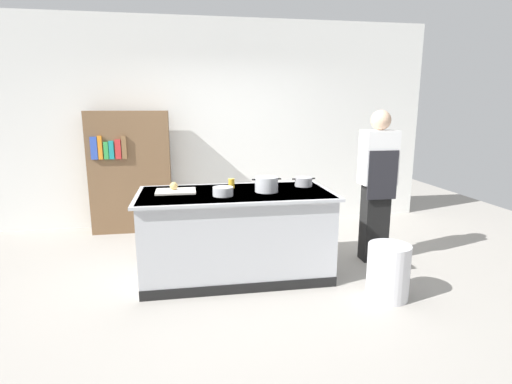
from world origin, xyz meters
The scene contains 12 objects.
ground_plane centered at (0.00, 0.00, 0.00)m, with size 10.00×10.00×0.00m, color #9E9991.
back_wall centered at (0.00, 2.10, 1.50)m, with size 6.40×0.12×3.00m, color white.
counter_island centered at (0.00, 0.00, 0.47)m, with size 1.98×0.98×0.90m.
cutting_board centered at (-0.60, 0.10, 0.91)m, with size 0.40×0.28×0.02m, color silver.
onion centered at (-0.62, 0.13, 0.96)m, with size 0.08×0.08×0.08m, color tan.
stock_pot centered at (0.32, -0.03, 0.98)m, with size 0.30×0.24×0.15m.
sauce_pan centered at (0.78, 0.19, 0.95)m, with size 0.26×0.19×0.10m.
mixing_bowl centered at (-0.14, -0.15, 0.94)m, with size 0.20×0.20×0.09m, color #B7BABF.
juice_cup centered at (-0.01, 0.22, 0.95)m, with size 0.07×0.07×0.10m, color yellow.
trash_bin centered at (1.33, -0.76, 0.26)m, with size 0.39×0.39×0.52m, color silver.
person_chef centered at (1.63, 0.16, 0.91)m, with size 0.38×0.25×1.72m.
bookshelf centered at (-1.27, 1.80, 0.85)m, with size 1.10×0.31×1.70m.
Camera 1 is at (-0.47, -3.97, 1.75)m, focal length 28.09 mm.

